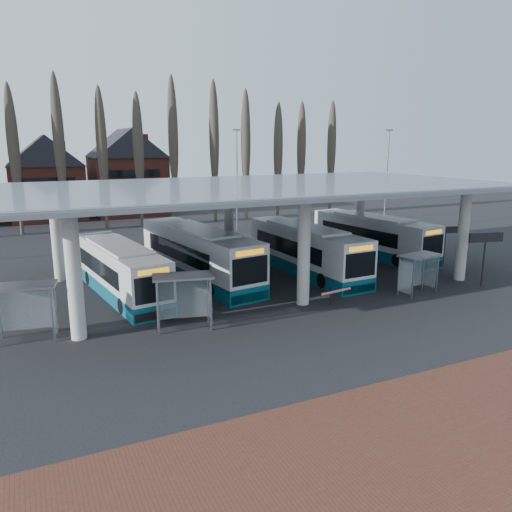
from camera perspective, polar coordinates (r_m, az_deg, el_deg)
name	(u,v)px	position (r m, az deg, el deg)	size (l,w,h in m)	color
ground	(327,317)	(26.39, 8.13, -6.95)	(140.00, 140.00, 0.00)	black
station_canopy	(261,194)	(31.98, 0.54, 7.10)	(32.00, 16.00, 6.34)	#BBBBB6
poplar_row	(159,144)	(55.42, -11.02, 12.50)	(45.10, 1.10, 14.50)	#473D33
townhouse_row	(0,169)	(64.76, -27.22, 8.84)	(36.80, 10.30, 12.25)	brown
lamp_post_b	(237,179)	(50.82, -2.20, 8.83)	(0.80, 0.16, 10.17)	slate
lamp_post_c	(387,178)	(53.01, 14.69, 8.59)	(0.80, 0.16, 10.17)	slate
bus_0	(120,271)	(30.72, -15.30, -1.63)	(3.77, 11.25, 3.07)	silver
bus_1	(198,255)	(33.11, -6.64, 0.11)	(4.49, 12.73, 3.47)	silver
bus_2	(305,250)	(34.85, 5.60, 0.65)	(3.03, 11.98, 3.30)	silver
bus_3	(372,237)	(41.07, 13.09, 2.18)	(4.01, 11.84, 3.23)	silver
shelter_0	(25,299)	(25.12, -24.92, -4.49)	(3.04, 1.89, 2.63)	gray
shelter_1	(183,289)	(24.47, -8.33, -3.75)	(3.14, 2.06, 2.68)	gray
shelter_2	(417,265)	(31.19, 17.93, -1.00)	(2.77, 1.68, 2.42)	gray
info_sign_0	(486,242)	(33.99, 24.76, 1.50)	(2.28, 0.66, 3.45)	black
info_sign_1	(446,233)	(39.08, 20.85, 2.49)	(1.91, 0.57, 2.89)	black
barrier	(335,292)	(27.93, 9.01, -4.11)	(2.09, 0.72, 1.05)	black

